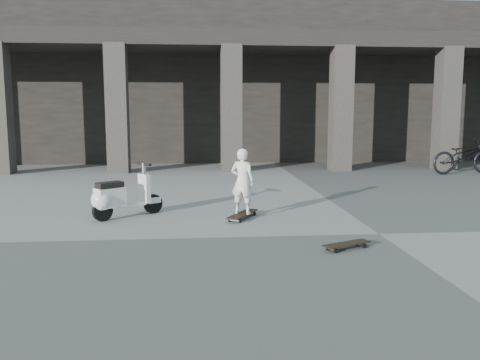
{
  "coord_description": "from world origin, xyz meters",
  "views": [
    {
      "loc": [
        -2.95,
        -7.78,
        2.01
      ],
      "look_at": [
        -2.1,
        1.84,
        0.65
      ],
      "focal_mm": 38.0,
      "sensor_mm": 36.0,
      "label": 1
    }
  ],
  "objects": [
    {
      "name": "longboard",
      "position": [
        -2.1,
        1.34,
        0.08
      ],
      "size": [
        0.67,
        0.96,
        0.1
      ],
      "rotation": [
        0.0,
        0.0,
        1.06
      ],
      "color": "black",
      "rests_on": "ground"
    },
    {
      "name": "ground",
      "position": [
        0.0,
        0.0,
        0.0
      ],
      "size": [
        90.0,
        90.0,
        0.0
      ],
      "primitive_type": "plane",
      "color": "#4F4F4C",
      "rests_on": "ground"
    },
    {
      "name": "skateboard_spare",
      "position": [
        -0.79,
        -0.83,
        0.07
      ],
      "size": [
        0.77,
        0.49,
        0.09
      ],
      "rotation": [
        0.0,
        0.0,
        0.42
      ],
      "color": "black",
      "rests_on": "ground"
    },
    {
      "name": "child",
      "position": [
        -2.1,
        1.34,
        0.7
      ],
      "size": [
        0.52,
        0.44,
        1.2
      ],
      "primitive_type": "imported",
      "rotation": [
        0.0,
        0.0,
        2.72
      ],
      "color": "silver",
      "rests_on": "longboard"
    },
    {
      "name": "colonnade",
      "position": [
        -0.0,
        13.77,
        3.03
      ],
      "size": [
        28.0,
        8.82,
        6.0
      ],
      "color": "black",
      "rests_on": "ground"
    },
    {
      "name": "scooter",
      "position": [
        -4.4,
        1.53,
        0.4
      ],
      "size": [
        1.22,
        0.97,
        1.0
      ],
      "rotation": [
        0.0,
        0.0,
        0.63
      ],
      "color": "black",
      "rests_on": "ground"
    },
    {
      "name": "bicycle",
      "position": [
        5.33,
        7.18,
        0.55
      ],
      "size": [
        2.18,
        0.99,
        1.11
      ],
      "primitive_type": "imported",
      "rotation": [
        0.0,
        0.0,
        1.7
      ],
      "color": "black",
      "rests_on": "ground"
    }
  ]
}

